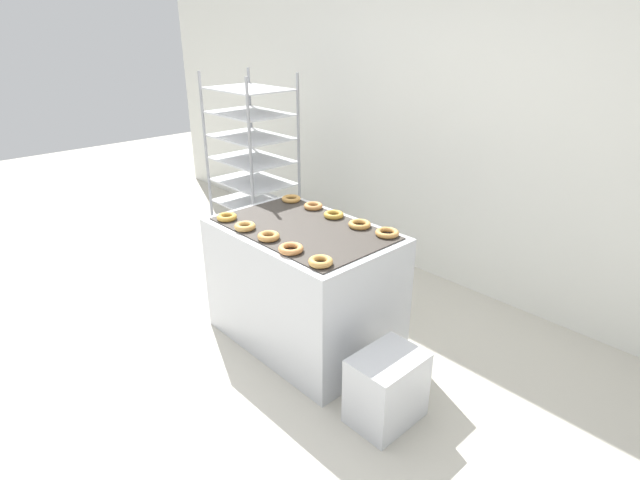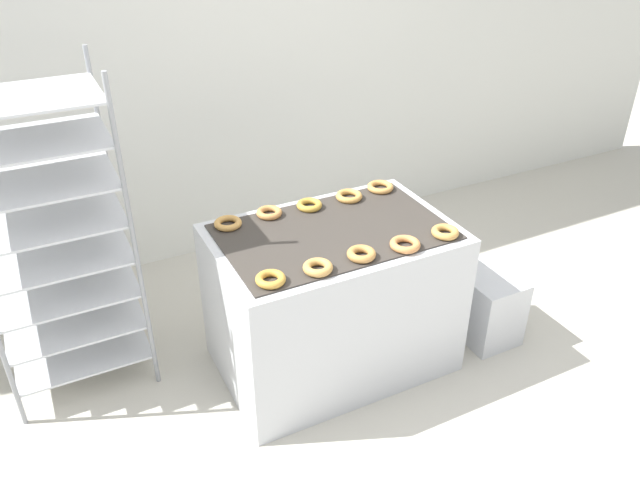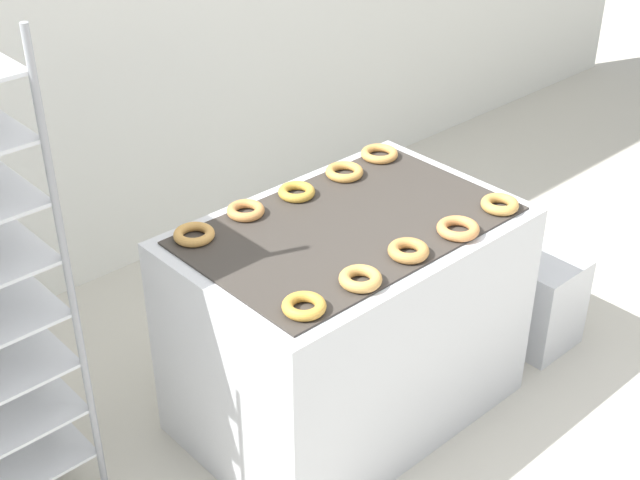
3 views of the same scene
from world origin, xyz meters
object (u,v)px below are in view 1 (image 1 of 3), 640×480
object	(u,v)px
donut_far_center	(334,215)
donut_far_rightmost	(387,233)
fryer_machine	(304,285)
donut_far_leftmost	(291,199)
donut_far_right	(360,224)
donut_near_center	(269,236)
donut_near_leftmost	(227,217)
glaze_bin	(387,388)
baking_rack_cart	(253,171)
donut_near_right	(291,249)
donut_near_rightmost	(321,262)
donut_far_left	(313,206)
donut_near_left	(245,226)

from	to	relation	value
donut_far_center	donut_far_rightmost	xyz separation A→B (m)	(0.45, 0.02, -0.00)
fryer_machine	donut_far_leftmost	xyz separation A→B (m)	(-0.45, 0.28, 0.43)
donut_far_leftmost	donut_far_center	xyz separation A→B (m)	(0.45, -0.00, 0.00)
donut_far_right	donut_far_rightmost	distance (m)	0.21
donut_near_center	donut_far_rightmost	size ratio (longest dim) A/B	0.92
donut_near_leftmost	donut_far_leftmost	bearing A→B (deg)	89.81
fryer_machine	glaze_bin	world-z (taller)	fryer_machine
baking_rack_cart	donut_far_rightmost	xyz separation A→B (m)	(1.69, -0.22, -0.00)
donut_near_center	donut_near_right	size ratio (longest dim) A/B	0.93
glaze_bin	donut_near_rightmost	xyz separation A→B (m)	(-0.43, -0.09, 0.64)
donut_far_left	donut_far_center	world-z (taller)	same
glaze_bin	donut_far_leftmost	size ratio (longest dim) A/B	2.95
donut_far_left	donut_far_rightmost	size ratio (longest dim) A/B	0.91
donut_near_center	baking_rack_cart	bearing A→B (deg)	147.74
donut_near_center	donut_far_rightmost	world-z (taller)	donut_near_center
donut_near_rightmost	donut_far_center	distance (m)	0.73
donut_near_left	donut_far_left	size ratio (longest dim) A/B	1.02
donut_near_center	donut_far_leftmost	xyz separation A→B (m)	(-0.45, 0.55, -0.00)
donut_far_right	donut_far_rightmost	xyz separation A→B (m)	(0.21, 0.02, -0.00)
donut_near_right	donut_near_rightmost	world-z (taller)	donut_near_rightmost
donut_near_center	donut_far_center	xyz separation A→B (m)	(-0.00, 0.55, -0.00)
donut_near_left	donut_far_center	distance (m)	0.61
donut_near_leftmost	donut_far_rightmost	world-z (taller)	donut_near_leftmost
donut_far_leftmost	donut_far_right	distance (m)	0.69
baking_rack_cart	donut_far_right	distance (m)	1.50
donut_near_right	donut_far_left	world-z (taller)	donut_near_right
donut_near_leftmost	donut_near_right	xyz separation A→B (m)	(0.68, -0.02, 0.00)
donut_near_rightmost	donut_far_leftmost	size ratio (longest dim) A/B	0.97
glaze_bin	donut_far_center	distance (m)	1.19
donut_near_center	donut_near_rightmost	world-z (taller)	donut_near_center
donut_far_right	fryer_machine	bearing A→B (deg)	-130.85
donut_near_center	donut_far_left	bearing A→B (deg)	111.47
donut_near_center	donut_far_left	world-z (taller)	donut_near_center
donut_far_left	donut_near_leftmost	bearing A→B (deg)	-112.06
donut_near_leftmost	donut_near_left	size ratio (longest dim) A/B	0.99
donut_near_right	donut_far_center	distance (m)	0.61
glaze_bin	donut_near_leftmost	world-z (taller)	donut_near_leftmost
donut_near_leftmost	glaze_bin	bearing A→B (deg)	3.60
donut_near_right	donut_far_rightmost	world-z (taller)	donut_near_right
fryer_machine	baking_rack_cart	distance (m)	1.42
donut_near_left	donut_near_center	distance (m)	0.23
donut_near_left	donut_far_rightmost	xyz separation A→B (m)	(0.68, 0.58, -0.00)
baking_rack_cart	donut_far_right	xyz separation A→B (m)	(1.48, -0.24, -0.00)
baking_rack_cart	glaze_bin	size ratio (longest dim) A/B	4.08
baking_rack_cart	donut_near_center	bearing A→B (deg)	-32.26
donut_near_leftmost	fryer_machine	bearing A→B (deg)	31.19
donut_near_left	donut_far_leftmost	xyz separation A→B (m)	(-0.22, 0.57, -0.00)
donut_far_left	donut_far_leftmost	bearing A→B (deg)	-177.23
fryer_machine	donut_far_rightmost	distance (m)	0.69
glaze_bin	donut_near_right	distance (m)	0.93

